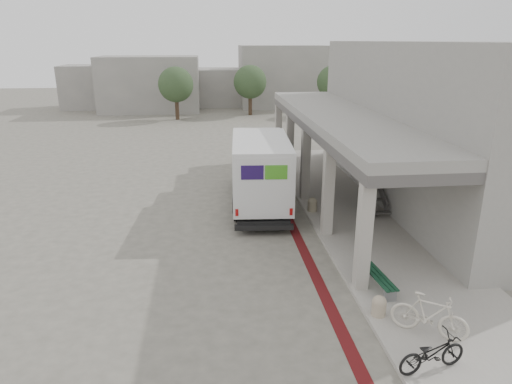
{
  "coord_description": "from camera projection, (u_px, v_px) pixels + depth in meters",
  "views": [
    {
      "loc": [
        -2.22,
        -15.02,
        7.06
      ],
      "look_at": [
        -0.49,
        1.23,
        1.6
      ],
      "focal_mm": 32.0,
      "sensor_mm": 36.0,
      "label": 1
    }
  ],
  "objects": [
    {
      "name": "tree_right",
      "position": [
        334.0,
        82.0,
        43.97
      ],
      "size": [
        3.2,
        3.2,
        4.8
      ],
      "color": "#38281C",
      "rests_on": "ground"
    },
    {
      "name": "bench",
      "position": [
        378.0,
        279.0,
        13.33
      ],
      "size": [
        0.56,
        1.8,
        0.42
      ],
      "rotation": [
        0.0,
        0.0,
        0.1
      ],
      "color": "gray",
      "rests_on": "sidewalk"
    },
    {
      "name": "fedex_truck",
      "position": [
        260.0,
        168.0,
        20.13
      ],
      "size": [
        2.78,
        7.53,
        3.15
      ],
      "rotation": [
        0.0,
        0.0,
        -0.07
      ],
      "color": "black",
      "rests_on": "ground"
    },
    {
      "name": "bollard_far",
      "position": [
        312.0,
        204.0,
        19.4
      ],
      "size": [
        0.4,
        0.4,
        0.6
      ],
      "color": "gray",
      "rests_on": "sidewalk"
    },
    {
      "name": "distant_backdrop",
      "position": [
        201.0,
        82.0,
        49.32
      ],
      "size": [
        28.0,
        10.0,
        6.5
      ],
      "color": "gray",
      "rests_on": "ground"
    },
    {
      "name": "tree_mid",
      "position": [
        250.0,
        82.0,
        44.11
      ],
      "size": [
        3.2,
        3.2,
        4.8
      ],
      "color": "#38281C",
      "rests_on": "ground"
    },
    {
      "name": "utility_cabinet",
      "position": [
        370.0,
        205.0,
        18.75
      ],
      "size": [
        0.59,
        0.7,
        1.01
      ],
      "primitive_type": "cube",
      "rotation": [
        0.0,
        0.0,
        -0.26
      ],
      "color": "slate",
      "rests_on": "sidewalk"
    },
    {
      "name": "bike_lane_stripe",
      "position": [
        290.0,
        222.0,
        18.61
      ],
      "size": [
        0.35,
        40.0,
        0.01
      ],
      "primitive_type": "cube",
      "color": "#511012",
      "rests_on": "ground"
    },
    {
      "name": "ground",
      "position": [
        273.0,
        244.0,
        16.62
      ],
      "size": [
        120.0,
        120.0,
        0.0
      ],
      "primitive_type": "plane",
      "color": "#605C53",
      "rests_on": "ground"
    },
    {
      "name": "bicycle_black",
      "position": [
        432.0,
        353.0,
        9.97
      ],
      "size": [
        1.75,
        0.91,
        0.87
      ],
      "primitive_type": "imported",
      "rotation": [
        0.0,
        0.0,
        1.78
      ],
      "color": "black",
      "rests_on": "sidewalk"
    },
    {
      "name": "tree_left",
      "position": [
        176.0,
        85.0,
        41.52
      ],
      "size": [
        3.2,
        3.2,
        4.8
      ],
      "color": "#38281C",
      "rests_on": "ground"
    },
    {
      "name": "sidewalk",
      "position": [
        379.0,
        237.0,
        17.01
      ],
      "size": [
        4.4,
        28.0,
        0.12
      ],
      "primitive_type": "cube",
      "color": "gray",
      "rests_on": "ground"
    },
    {
      "name": "transit_building",
      "position": [
        410.0,
        126.0,
        20.47
      ],
      "size": [
        7.6,
        17.0,
        7.0
      ],
      "color": "gray",
      "rests_on": "ground"
    },
    {
      "name": "bicycle_cream",
      "position": [
        430.0,
        315.0,
        11.13
      ],
      "size": [
        1.83,
        1.48,
        1.12
      ],
      "primitive_type": "imported",
      "rotation": [
        0.0,
        0.0,
        0.97
      ],
      "color": "beige",
      "rests_on": "sidewalk"
    },
    {
      "name": "bollard_near",
      "position": [
        379.0,
        305.0,
        12.03
      ],
      "size": [
        0.38,
        0.38,
        0.57
      ],
      "color": "tan",
      "rests_on": "sidewalk"
    }
  ]
}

